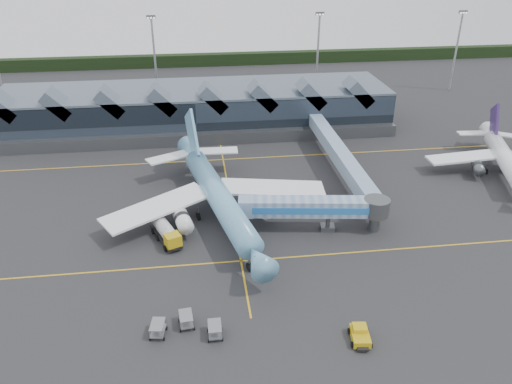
{
  "coord_description": "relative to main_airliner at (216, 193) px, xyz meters",
  "views": [
    {
      "loc": [
        -5.4,
        -66.25,
        41.78
      ],
      "look_at": [
        3.64,
        3.33,
        5.0
      ],
      "focal_mm": 35.0,
      "sensor_mm": 36.0,
      "label": 1
    }
  ],
  "objects": [
    {
      "name": "light_masts",
      "position": [
        23.55,
        57.39,
        8.39
      ],
      "size": [
        132.4,
        42.56,
        22.45
      ],
      "color": "#979A9F",
      "rests_on": "ground"
    },
    {
      "name": "baggage_carts",
      "position": [
        -5.21,
        -26.76,
        -3.16
      ],
      "size": [
        8.36,
        4.64,
        1.68
      ],
      "rotation": [
        0.0,
        0.0,
        0.0
      ],
      "color": "gray",
      "rests_on": "ground"
    },
    {
      "name": "ground",
      "position": [
        2.55,
        -5.41,
        -4.1
      ],
      "size": [
        260.0,
        260.0,
        0.0
      ],
      "primitive_type": "plane",
      "color": "#242426",
      "rests_on": "ground"
    },
    {
      "name": "pushback_tug",
      "position": [
        14.53,
        -30.59,
        -3.37
      ],
      "size": [
        2.68,
        3.87,
        1.63
      ],
      "rotation": [
        0.0,
        0.0,
        -0.12
      ],
      "color": "gold",
      "rests_on": "ground"
    },
    {
      "name": "taxi_stripes",
      "position": [
        2.55,
        4.59,
        -4.1
      ],
      "size": [
        120.0,
        60.0,
        0.01
      ],
      "color": "gold",
      "rests_on": "ground"
    },
    {
      "name": "regional_jet",
      "position": [
        55.48,
        8.81,
        -0.65
      ],
      "size": [
        27.71,
        31.04,
        10.89
      ],
      "rotation": [
        0.0,
        0.0,
        -0.31
      ],
      "color": "white",
      "rests_on": "ground"
    },
    {
      "name": "terminal",
      "position": [
        -2.51,
        41.94,
        0.78
      ],
      "size": [
        90.0,
        22.25,
        12.52
      ],
      "color": "black",
      "rests_on": "ground"
    },
    {
      "name": "main_airliner",
      "position": [
        0.0,
        0.0,
        0.0
      ],
      "size": [
        36.92,
        43.13,
        13.96
      ],
      "rotation": [
        0.0,
        0.0,
        0.22
      ],
      "color": "#5F99C0",
      "rests_on": "ground"
    },
    {
      "name": "tree_line_far",
      "position": [
        2.55,
        104.59,
        -2.1
      ],
      "size": [
        260.0,
        4.0,
        4.0
      ],
      "primitive_type": "cube",
      "color": "black",
      "rests_on": "ground"
    },
    {
      "name": "jet_bridge",
      "position": [
        15.95,
        -6.68,
        -0.15
      ],
      "size": [
        23.26,
        6.38,
        5.61
      ],
      "rotation": [
        0.0,
        0.0,
        -0.14
      ],
      "color": "#708EBB",
      "rests_on": "ground"
    },
    {
      "name": "fuel_truck",
      "position": [
        -8.29,
        -6.26,
        -2.44
      ],
      "size": [
        5.13,
        8.68,
        2.97
      ],
      "rotation": [
        0.0,
        0.0,
        0.39
      ],
      "color": "black",
      "rests_on": "ground"
    }
  ]
}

